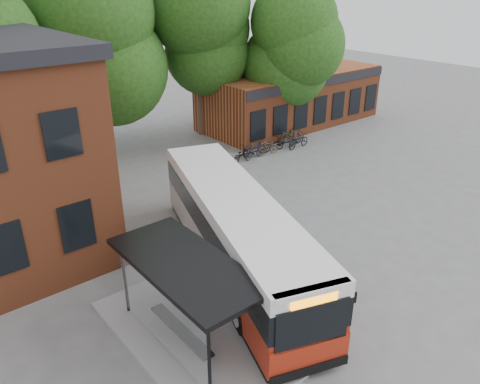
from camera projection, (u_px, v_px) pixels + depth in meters
ground at (272, 272)px, 18.15m from camera, size 100.00×100.00×0.00m
shop_row at (291, 97)px, 35.75m from camera, size 14.00×6.20×4.00m
bus_shelter at (187, 302)px, 14.24m from camera, size 3.60×7.00×2.90m
bike_rail at (271, 149)px, 30.41m from camera, size 5.20×0.10×0.38m
tree_1 at (95, 71)px, 28.41m from camera, size 7.92×7.92×10.40m
tree_2 at (199, 56)px, 31.62m from camera, size 7.92×7.92×11.00m
tree_3 at (292, 69)px, 32.08m from camera, size 7.04×7.04×9.28m
city_bus at (236, 233)px, 17.80m from camera, size 6.45×12.35×3.09m
bicycle_0 at (241, 154)px, 28.88m from camera, size 1.76×1.13×0.87m
bicycle_1 at (254, 151)px, 29.16m from camera, size 1.80×0.78×1.05m
bicycle_2 at (254, 147)px, 29.81m from camera, size 1.88×0.69×0.98m
bicycle_3 at (268, 148)px, 29.76m from camera, size 1.61×0.61×0.94m
bicycle_4 at (273, 144)px, 30.43m from camera, size 1.77×0.74×0.91m
bicycle_5 at (285, 138)px, 31.58m from camera, size 1.60×0.55×0.94m
bicycle_6 at (298, 141)px, 30.96m from camera, size 1.97×0.84×1.01m
bicycle_7 at (295, 138)px, 31.45m from camera, size 1.76×0.92×1.02m
bicycle_extra_0 at (287, 135)px, 32.29m from camera, size 1.74×0.91×0.87m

